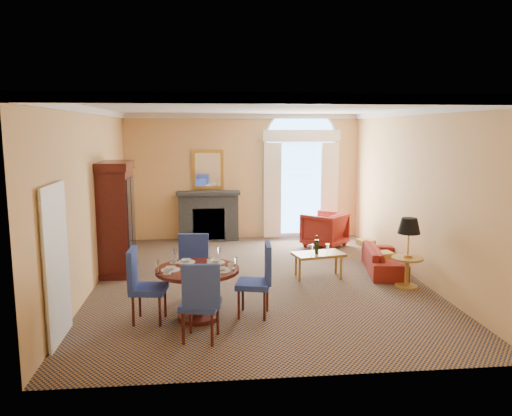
{
  "coord_description": "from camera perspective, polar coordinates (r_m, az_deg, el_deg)",
  "views": [
    {
      "loc": [
        -0.99,
        -9.03,
        2.82
      ],
      "look_at": [
        0.0,
        0.5,
        1.3
      ],
      "focal_mm": 35.0,
      "sensor_mm": 36.0,
      "label": 1
    }
  ],
  "objects": [
    {
      "name": "armchair",
      "position": [
        12.17,
        7.84,
        -2.46
      ],
      "size": [
        1.28,
        1.28,
        0.83
      ],
      "primitive_type": "imported",
      "rotation": [
        0.0,
        0.0,
        3.96
      ],
      "color": "maroon",
      "rests_on": "ground"
    },
    {
      "name": "dining_chair_north",
      "position": [
        8.3,
        -7.07,
        -6.34
      ],
      "size": [
        0.53,
        0.54,
        1.11
      ],
      "rotation": [
        0.0,
        0.0,
        3.19
      ],
      "color": "navy",
      "rests_on": "ground"
    },
    {
      "name": "side_table",
      "position": [
        9.29,
        17.0,
        -3.88
      ],
      "size": [
        0.56,
        0.56,
        1.24
      ],
      "color": "#A97C32",
      "rests_on": "ground"
    },
    {
      "name": "room_envelope",
      "position": [
        9.75,
        -0.25,
        7.19
      ],
      "size": [
        6.04,
        7.52,
        3.45
      ],
      "color": "#E6B36E",
      "rests_on": "ground"
    },
    {
      "name": "sofa",
      "position": [
        10.32,
        14.41,
        -5.71
      ],
      "size": [
        0.96,
        1.79,
        0.49
      ],
      "primitive_type": "imported",
      "rotation": [
        0.0,
        0.0,
        1.39
      ],
      "color": "maroon",
      "rests_on": "ground"
    },
    {
      "name": "coffee_table",
      "position": [
        9.63,
        7.15,
        -5.34
      ],
      "size": [
        1.03,
        0.71,
        0.83
      ],
      "rotation": [
        0.0,
        0.0,
        0.21
      ],
      "color": "#A97C32",
      "rests_on": "ground"
    },
    {
      "name": "dining_table",
      "position": [
        7.54,
        -6.68,
        -8.3
      ],
      "size": [
        1.24,
        1.24,
        0.98
      ],
      "color": "#37100C",
      "rests_on": "ground"
    },
    {
      "name": "ground",
      "position": [
        9.51,
        0.31,
        -8.23
      ],
      "size": [
        7.5,
        7.5,
        0.0
      ],
      "primitive_type": "plane",
      "color": "#141F40",
      "rests_on": "ground"
    },
    {
      "name": "armoire",
      "position": [
        10.13,
        -15.68,
        -1.33
      ],
      "size": [
        0.63,
        1.12,
        2.2
      ],
      "color": "#37100C",
      "rests_on": "ground"
    },
    {
      "name": "dining_chair_west",
      "position": [
        7.55,
        -13.0,
        -8.08
      ],
      "size": [
        0.55,
        0.55,
        1.11
      ],
      "rotation": [
        0.0,
        0.0,
        -1.69
      ],
      "color": "navy",
      "rests_on": "ground"
    },
    {
      "name": "dining_chair_south",
      "position": [
        6.69,
        -6.33,
        -10.12
      ],
      "size": [
        0.59,
        0.59,
        1.11
      ],
      "rotation": [
        0.0,
        0.0,
        -0.22
      ],
      "color": "navy",
      "rests_on": "ground"
    },
    {
      "name": "dining_chair_east",
      "position": [
        7.62,
        0.5,
        -7.66
      ],
      "size": [
        0.6,
        0.6,
        1.11
      ],
      "rotation": [
        0.0,
        0.0,
        1.33
      ],
      "color": "navy",
      "rests_on": "ground"
    }
  ]
}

